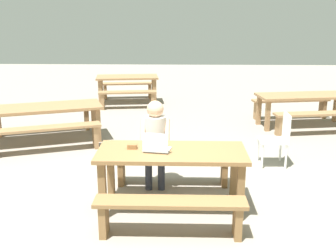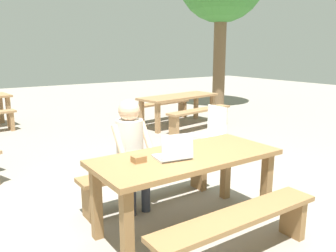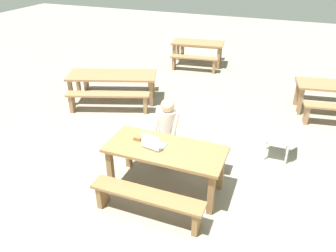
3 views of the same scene
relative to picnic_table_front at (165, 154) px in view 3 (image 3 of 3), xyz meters
name	(u,v)px [view 3 (image 3 of 3)]	position (x,y,z in m)	size (l,w,h in m)	color
ground_plane	(166,187)	(0.00, 0.00, -0.66)	(30.00, 30.00, 0.00)	gray
picnic_table_front	(165,154)	(0.00, 0.00, 0.00)	(1.87, 0.83, 0.78)	olive
bench_near	(147,200)	(0.00, -0.72, -0.33)	(1.70, 0.30, 0.44)	olive
bench_far	(180,148)	(0.00, 0.72, -0.33)	(1.70, 0.30, 0.44)	olive
laptop	(153,144)	(-0.19, -0.04, 0.18)	(0.36, 0.32, 0.26)	silver
small_pouch	(138,138)	(-0.50, 0.07, 0.14)	(0.12, 0.10, 0.06)	olive
person_seated	(167,127)	(-0.25, 0.69, 0.08)	(0.41, 0.41, 1.26)	#333847
plastic_chair	(284,136)	(1.71, 1.59, -0.19)	(0.44, 0.44, 0.88)	white
picnic_table_mid	(112,78)	(-2.52, 2.74, -0.04)	(2.34, 1.52, 0.71)	#9E754C
bench_mid_south	(108,98)	(-2.30, 2.11, -0.30)	(1.95, 0.94, 0.47)	#9E754C
bench_mid_north	(117,78)	(-2.75, 3.37, -0.30)	(1.95, 0.94, 0.47)	#9E754C
bench_rear_north	(333,88)	(2.71, 4.70, -0.31)	(1.86, 0.59, 0.47)	#9E754C
picnic_table_distant	(198,46)	(-1.35, 6.29, -0.03)	(1.75, 0.99, 0.75)	#9E754C
bench_distant_south	(194,61)	(-1.26, 5.62, -0.32)	(1.52, 0.48, 0.46)	#9E754C
bench_distant_north	(201,49)	(-1.43, 6.96, -0.32)	(1.52, 0.48, 0.46)	#9E754C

